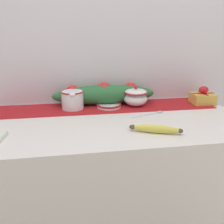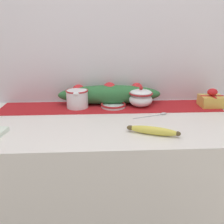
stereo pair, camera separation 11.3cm
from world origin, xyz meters
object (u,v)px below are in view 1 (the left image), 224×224
(cream_pitcher, at_px, (72,99))
(banana, at_px, (156,129))
(small_dish, at_px, (109,105))
(spoon, at_px, (157,113))
(sugar_bowl, at_px, (136,97))
(gift_box, at_px, (203,97))

(cream_pitcher, distance_m, banana, 0.51)
(small_dish, height_order, spoon, small_dish)
(cream_pitcher, bearing_deg, sugar_bowl, -0.13)
(sugar_bowl, distance_m, spoon, 0.17)
(sugar_bowl, bearing_deg, banana, -91.73)
(sugar_bowl, xyz_separation_m, banana, (-0.01, -0.38, -0.04))
(banana, height_order, gift_box, gift_box)
(banana, bearing_deg, sugar_bowl, 88.27)
(banana, bearing_deg, cream_pitcher, 131.17)
(gift_box, bearing_deg, cream_pitcher, 178.48)
(banana, bearing_deg, spoon, 69.68)
(sugar_bowl, height_order, banana, sugar_bowl)
(sugar_bowl, relative_size, banana, 0.61)
(cream_pitcher, xyz_separation_m, gift_box, (0.73, -0.02, -0.02))
(cream_pitcher, distance_m, small_dish, 0.20)
(sugar_bowl, distance_m, gift_box, 0.39)
(small_dish, height_order, gift_box, gift_box)
(gift_box, bearing_deg, sugar_bowl, 177.25)
(small_dish, bearing_deg, gift_box, -1.32)
(cream_pitcher, distance_m, sugar_bowl, 0.35)
(cream_pitcher, height_order, spoon, cream_pitcher)
(gift_box, bearing_deg, banana, -137.89)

